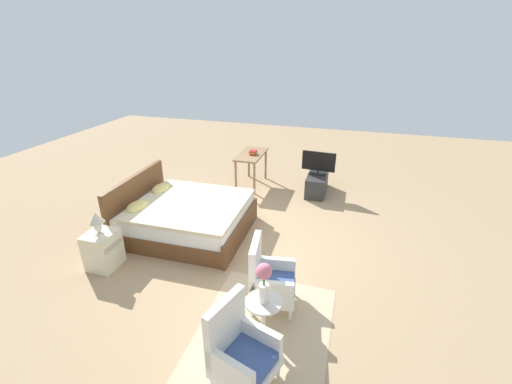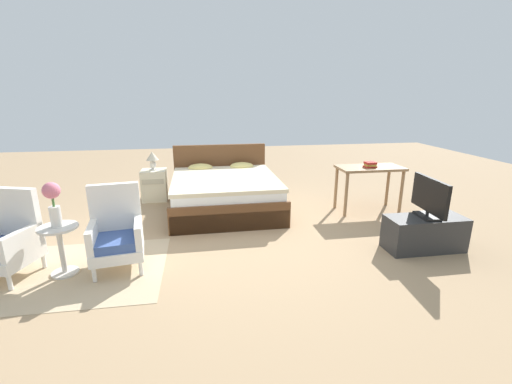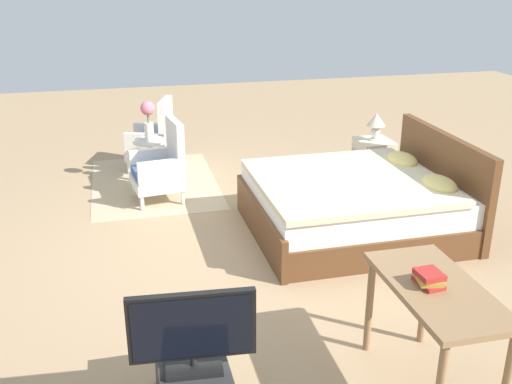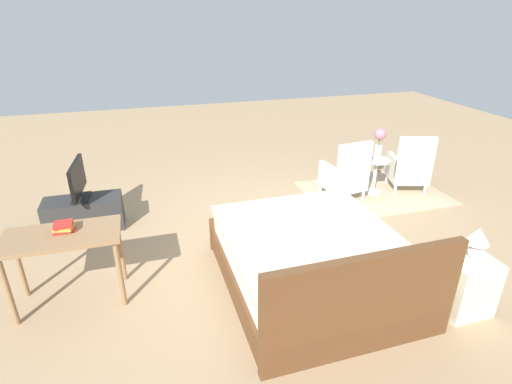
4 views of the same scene
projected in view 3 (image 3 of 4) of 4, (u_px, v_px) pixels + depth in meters
The scene contains 12 objects.
ground_plane at pixel (251, 248), 5.74m from camera, with size 16.00×16.00×0.00m, color #A38460.
floor_rug at pixel (155, 183), 7.38m from camera, with size 2.10×1.50×0.01m.
bed at pixel (358, 204), 5.98m from camera, with size 1.75×2.02×0.96m.
armchair_by_window_left at pixel (154, 141), 7.75m from camera, with size 0.68×0.68×0.92m.
armchair_by_window_right at pixel (162, 168), 6.75m from camera, with size 0.61×0.61×0.92m.
side_table at pixel (151, 157), 7.25m from camera, with size 0.40×0.40×0.55m.
flower_vase at pixel (148, 117), 7.07m from camera, with size 0.17×0.17×0.48m.
nightstand at pixel (373, 162), 7.25m from camera, with size 0.44×0.41×0.56m.
table_lamp at pixel (376, 123), 7.07m from camera, with size 0.22×0.22×0.33m.
tv_flatscreen at pixel (192, 331), 3.29m from camera, with size 0.22×0.71×0.49m.
vanity_desk at pixel (436, 302), 3.65m from camera, with size 1.04×0.52×0.75m.
book_stack at pixel (429, 278), 3.61m from camera, with size 0.20×0.17×0.09m.
Camera 3 is at (5.02, -1.15, 2.60)m, focal length 42.00 mm.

